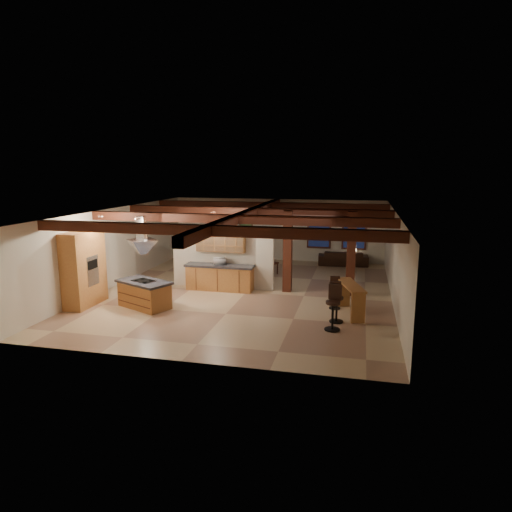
# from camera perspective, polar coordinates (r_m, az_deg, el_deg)

# --- Properties ---
(ground) EXTENTS (12.00, 12.00, 0.00)m
(ground) POSITION_cam_1_polar(r_m,az_deg,el_deg) (16.26, -1.26, -4.57)
(ground) COLOR tan
(ground) RESTS_ON ground
(room_walls) EXTENTS (12.00, 12.00, 12.00)m
(room_walls) POSITION_cam_1_polar(r_m,az_deg,el_deg) (15.87, -1.29, 1.63)
(room_walls) COLOR beige
(room_walls) RESTS_ON ground
(ceiling_beams) EXTENTS (10.00, 12.00, 0.28)m
(ceiling_beams) POSITION_cam_1_polar(r_m,az_deg,el_deg) (15.74, -1.30, 5.16)
(ceiling_beams) COLOR #3B1A0E
(ceiling_beams) RESTS_ON room_walls
(timber_posts) EXTENTS (2.50, 0.30, 2.90)m
(timber_posts) POSITION_cam_1_polar(r_m,az_deg,el_deg) (15.94, 7.90, 1.52)
(timber_posts) COLOR #3B1A0E
(timber_posts) RESTS_ON ground
(partition_wall) EXTENTS (3.80, 0.18, 2.20)m
(partition_wall) POSITION_cam_1_polar(r_m,az_deg,el_deg) (16.73, -4.18, -0.27)
(partition_wall) COLOR beige
(partition_wall) RESTS_ON ground
(pantry_cabinet) EXTENTS (0.67, 1.60, 2.40)m
(pantry_cabinet) POSITION_cam_1_polar(r_m,az_deg,el_deg) (15.52, -20.71, -1.49)
(pantry_cabinet) COLOR #AD7F37
(pantry_cabinet) RESTS_ON ground
(back_counter) EXTENTS (2.50, 0.66, 0.94)m
(back_counter) POSITION_cam_1_polar(r_m,az_deg,el_deg) (16.50, -4.54, -2.65)
(back_counter) COLOR #AD7F37
(back_counter) RESTS_ON ground
(upper_display_cabinet) EXTENTS (1.80, 0.36, 0.95)m
(upper_display_cabinet) POSITION_cam_1_polar(r_m,az_deg,el_deg) (16.42, -4.41, 2.17)
(upper_display_cabinet) COLOR #AD7F37
(upper_display_cabinet) RESTS_ON partition_wall
(range_hood) EXTENTS (1.10, 1.10, 1.40)m
(range_hood) POSITION_cam_1_polar(r_m,az_deg,el_deg) (14.58, -14.02, 0.47)
(range_hood) COLOR silver
(range_hood) RESTS_ON room_walls
(back_windows) EXTENTS (2.70, 0.07, 1.70)m
(back_windows) POSITION_cam_1_polar(r_m,az_deg,el_deg) (21.32, 10.03, 3.14)
(back_windows) COLOR #3B1A0E
(back_windows) RESTS_ON room_walls
(framed_art) EXTENTS (0.65, 0.05, 0.85)m
(framed_art) POSITION_cam_1_polar(r_m,az_deg,el_deg) (21.94, -1.26, 4.06)
(framed_art) COLOR #3B1A0E
(framed_art) RESTS_ON room_walls
(recessed_cans) EXTENTS (3.16, 2.46, 0.03)m
(recessed_cans) POSITION_cam_1_polar(r_m,az_deg,el_deg) (14.78, -12.79, 4.93)
(recessed_cans) COLOR silver
(recessed_cans) RESTS_ON room_walls
(kitchen_island) EXTENTS (2.00, 1.59, 0.88)m
(kitchen_island) POSITION_cam_1_polar(r_m,az_deg,el_deg) (14.88, -13.77, -4.61)
(kitchen_island) COLOR #AD7F37
(kitchen_island) RESTS_ON ground
(dining_table) EXTENTS (2.01, 1.12, 0.71)m
(dining_table) POSITION_cam_1_polar(r_m,az_deg,el_deg) (18.75, -1.20, -1.34)
(dining_table) COLOR #38180E
(dining_table) RESTS_ON ground
(sofa) EXTENTS (2.27, 1.01, 0.65)m
(sofa) POSITION_cam_1_polar(r_m,az_deg,el_deg) (21.04, 10.84, -0.24)
(sofa) COLOR black
(sofa) RESTS_ON ground
(microwave) EXTENTS (0.51, 0.43, 0.24)m
(microwave) POSITION_cam_1_polar(r_m,az_deg,el_deg) (16.38, -4.58, -0.66)
(microwave) COLOR silver
(microwave) RESTS_ON back_counter
(bar_counter) EXTENTS (0.95, 1.83, 0.93)m
(bar_counter) POSITION_cam_1_polar(r_m,az_deg,el_deg) (14.04, 11.75, -4.68)
(bar_counter) COLOR #AD7F37
(bar_counter) RESTS_ON ground
(side_table) EXTENTS (0.54, 0.54, 0.54)m
(side_table) POSITION_cam_1_polar(r_m,az_deg,el_deg) (20.96, 12.06, -0.48)
(side_table) COLOR #3B1A0E
(side_table) RESTS_ON ground
(table_lamp) EXTENTS (0.26, 0.26, 0.31)m
(table_lamp) POSITION_cam_1_polar(r_m,az_deg,el_deg) (20.87, 12.12, 0.83)
(table_lamp) COLOR black
(table_lamp) RESTS_ON side_table
(bar_stool_a) EXTENTS (0.44, 0.46, 1.24)m
(bar_stool_a) POSITION_cam_1_polar(r_m,az_deg,el_deg) (12.64, 9.64, -6.36)
(bar_stool_a) COLOR black
(bar_stool_a) RESTS_ON ground
(bar_stool_b) EXTENTS (0.43, 0.45, 1.15)m
(bar_stool_b) POSITION_cam_1_polar(r_m,az_deg,el_deg) (13.31, 10.01, -5.68)
(bar_stool_b) COLOR black
(bar_stool_b) RESTS_ON ground
(bar_stool_c) EXTENTS (0.35, 0.37, 1.01)m
(bar_stool_c) POSITION_cam_1_polar(r_m,az_deg,el_deg) (14.55, 9.84, -4.52)
(bar_stool_c) COLOR black
(bar_stool_c) RESTS_ON ground
(dining_chairs) EXTENTS (2.53, 2.53, 1.25)m
(dining_chairs) POSITION_cam_1_polar(r_m,az_deg,el_deg) (18.69, -1.20, -0.48)
(dining_chairs) COLOR #3B1A0E
(dining_chairs) RESTS_ON ground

